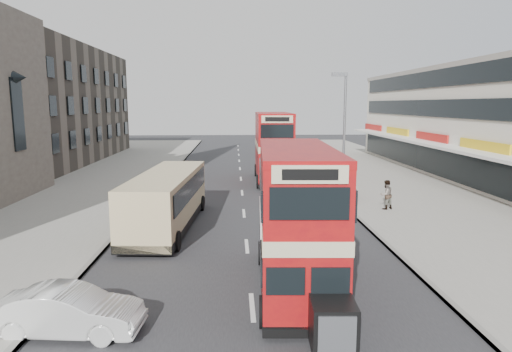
% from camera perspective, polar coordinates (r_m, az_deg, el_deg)
% --- Properties ---
extents(ground, '(160.00, 160.00, 0.00)m').
position_cam_1_polar(ground, '(12.59, -0.10, -20.11)').
color(ground, '#28282B').
rests_on(ground, ground).
extents(road_surface, '(12.00, 90.00, 0.01)m').
position_cam_1_polar(road_surface, '(31.59, -1.77, -2.13)').
color(road_surface, '#28282B').
rests_on(road_surface, ground).
extents(pavement_right, '(12.00, 90.00, 0.15)m').
position_cam_1_polar(pavement_right, '(33.96, 18.93, -1.72)').
color(pavement_right, gray).
rests_on(pavement_right, ground).
extents(pavement_left, '(12.00, 90.00, 0.15)m').
position_cam_1_polar(pavement_left, '(33.60, -22.70, -2.04)').
color(pavement_left, gray).
rests_on(pavement_left, ground).
extents(kerb_left, '(0.20, 90.00, 0.16)m').
position_cam_1_polar(kerb_left, '(32.07, -12.74, -2.06)').
color(kerb_left, gray).
rests_on(kerb_left, ground).
extents(kerb_right, '(0.20, 90.00, 0.16)m').
position_cam_1_polar(kerb_right, '(32.26, 9.14, -1.89)').
color(kerb_right, gray).
rests_on(kerb_right, ground).
extents(brick_terrace, '(14.00, 28.00, 12.00)m').
position_cam_1_polar(brick_terrace, '(53.49, -26.70, 7.97)').
color(brick_terrace, '#66594C').
rests_on(brick_terrace, ground).
extents(commercial_row, '(9.90, 46.20, 9.30)m').
position_cam_1_polar(commercial_row, '(38.84, 29.21, 5.79)').
color(commercial_row, beige).
rests_on(commercial_row, ground).
extents(street_lamp, '(1.00, 0.20, 8.12)m').
position_cam_1_polar(street_lamp, '(29.86, 10.95, 6.30)').
color(street_lamp, slate).
rests_on(street_lamp, ground).
extents(bus_main, '(2.66, 8.48, 4.62)m').
position_cam_1_polar(bus_main, '(14.93, 5.10, -5.35)').
color(bus_main, black).
rests_on(bus_main, ground).
extents(bus_second, '(2.80, 9.63, 5.28)m').
position_cam_1_polar(bus_second, '(35.88, 2.20, 3.69)').
color(bus_second, black).
rests_on(bus_second, ground).
extents(coach, '(3.13, 9.83, 2.56)m').
position_cam_1_polar(coach, '(22.97, -11.14, -2.73)').
color(coach, black).
rests_on(coach, ground).
extents(car_left_front, '(4.04, 1.75, 1.29)m').
position_cam_1_polar(car_left_front, '(13.61, -22.55, -15.48)').
color(car_left_front, silver).
rests_on(car_left_front, ground).
extents(car_right_a, '(5.05, 2.39, 1.42)m').
position_cam_1_polar(car_right_a, '(29.32, 7.47, -1.68)').
color(car_right_a, '#AA1C11').
rests_on(car_right_a, ground).
extents(car_right_b, '(4.61, 2.47, 1.23)m').
position_cam_1_polar(car_right_b, '(34.46, 7.34, -0.23)').
color(car_right_b, orange).
rests_on(car_right_b, ground).
extents(pedestrian_near, '(0.75, 0.64, 1.71)m').
position_cam_1_polar(pedestrian_near, '(27.00, 16.08, -2.25)').
color(pedestrian_near, gray).
rests_on(pedestrian_near, pavement_right).
extents(pedestrian_far, '(0.98, 0.67, 1.55)m').
position_cam_1_polar(pedestrian_far, '(42.60, 9.70, 1.91)').
color(pedestrian_far, gray).
rests_on(pedestrian_far, pavement_right).
extents(cyclist, '(0.60, 1.57, 1.88)m').
position_cam_1_polar(cyclist, '(34.10, 5.74, -0.27)').
color(cyclist, gray).
rests_on(cyclist, ground).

